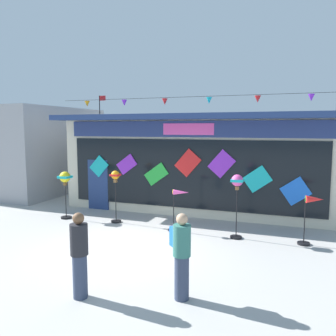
% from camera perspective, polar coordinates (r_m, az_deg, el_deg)
% --- Properties ---
extents(ground_plane, '(80.00, 80.00, 0.00)m').
position_cam_1_polar(ground_plane, '(9.75, -7.36, -12.98)').
color(ground_plane, '#ADAAA5').
extents(kite_shop_building, '(10.85, 5.21, 4.81)m').
position_cam_1_polar(kite_shop_building, '(14.57, 5.83, 1.25)').
color(kite_shop_building, beige).
rests_on(kite_shop_building, ground_plane).
extents(wind_spinner_far_left, '(0.40, 0.40, 1.71)m').
position_cam_1_polar(wind_spinner_far_left, '(12.93, -16.63, -2.20)').
color(wind_spinner_far_left, black).
rests_on(wind_spinner_far_left, ground_plane).
extents(wind_spinner_left, '(0.35, 0.35, 1.81)m').
position_cam_1_polar(wind_spinner_left, '(12.01, -8.67, -2.70)').
color(wind_spinner_left, black).
rests_on(wind_spinner_left, ground_plane).
extents(wind_spinner_center_left, '(0.67, 0.33, 1.35)m').
position_cam_1_polar(wind_spinner_center_left, '(10.91, 1.69, -6.07)').
color(wind_spinner_center_left, black).
rests_on(wind_spinner_center_left, ground_plane).
extents(wind_spinner_center_right, '(0.35, 0.35, 1.91)m').
position_cam_1_polar(wind_spinner_center_right, '(10.32, 11.34, -3.30)').
color(wind_spinner_center_right, black).
rests_on(wind_spinner_center_right, ground_plane).
extents(wind_spinner_right, '(0.66, 0.35, 1.42)m').
position_cam_1_polar(wind_spinner_right, '(10.41, 22.61, -6.57)').
color(wind_spinner_right, black).
rests_on(wind_spinner_right, ground_plane).
extents(person_near_camera, '(0.34, 0.34, 1.68)m').
position_cam_1_polar(person_near_camera, '(6.99, -14.42, -13.72)').
color(person_near_camera, '#333D56').
rests_on(person_near_camera, ground_plane).
extents(person_mid_plaza, '(0.46, 0.46, 1.68)m').
position_cam_1_polar(person_mid_plaza, '(6.74, 2.22, -14.01)').
color(person_mid_plaza, '#333D56').
rests_on(person_mid_plaza, ground_plane).
extents(neighbour_building, '(5.12, 6.32, 4.26)m').
position_cam_1_polar(neighbour_building, '(19.45, -21.77, 2.82)').
color(neighbour_building, '#99999E').
rests_on(neighbour_building, ground_plane).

